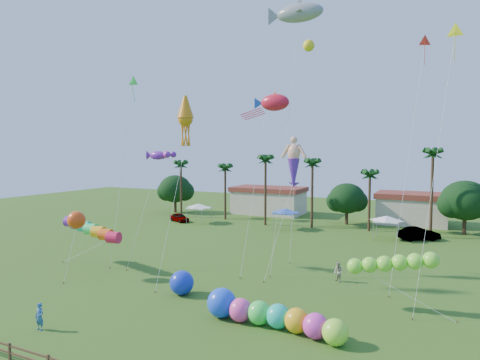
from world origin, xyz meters
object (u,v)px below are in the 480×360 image
at_px(blue_ball, 182,283).
at_px(car_a, 179,217).
at_px(car_b, 419,234).
at_px(spectator_b, 338,272).
at_px(caterpillar_inflatable, 268,315).
at_px(spectator_a, 40,317).

bearing_deg(blue_ball, car_a, 124.61).
height_order(car_b, blue_ball, blue_ball).
xyz_separation_m(spectator_b, caterpillar_inflatable, (-1.76, -11.49, -0.01)).
bearing_deg(caterpillar_inflatable, car_b, 82.88).
bearing_deg(caterpillar_inflatable, spectator_a, -147.58).
bearing_deg(caterpillar_inflatable, blue_ball, 166.60).
xyz_separation_m(car_b, spectator_b, (-5.13, -21.66, 0.02)).
height_order(car_a, caterpillar_inflatable, caterpillar_inflatable).
distance_m(car_b, spectator_a, 44.53).
height_order(spectator_b, caterpillar_inflatable, caterpillar_inflatable).
height_order(car_b, spectator_a, spectator_a).
bearing_deg(spectator_b, car_a, -175.48).
height_order(spectator_a, spectator_b, spectator_a).
bearing_deg(spectator_b, car_b, 114.80).
bearing_deg(spectator_b, blue_ball, -101.58).
relative_size(car_b, blue_ball, 2.62).
distance_m(car_a, spectator_b, 36.12).
distance_m(spectator_b, caterpillar_inflatable, 11.62).
height_order(spectator_a, blue_ball, blue_ball).
relative_size(car_a, car_b, 0.79).
distance_m(car_b, caterpillar_inflatable, 33.86).
bearing_deg(car_b, spectator_a, 121.51).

